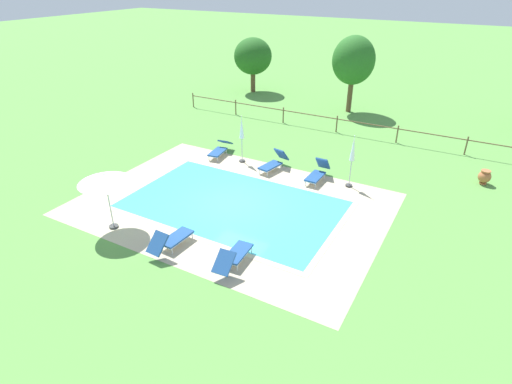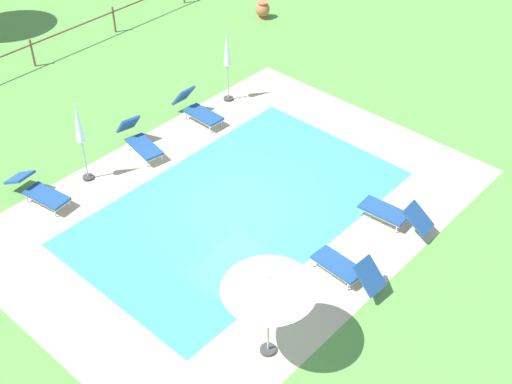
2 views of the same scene
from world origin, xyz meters
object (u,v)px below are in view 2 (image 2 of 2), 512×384
Objects in this scene: sun_lounger_north_end at (347,268)px; terracotta_urn_near_fence at (263,9)px; sun_lounger_north_near_steps at (140,140)px; patio_umbrella_closed_row_west at (79,130)px; sun_lounger_north_far at (39,191)px; patio_umbrella_closed_row_mid_west at (227,55)px; patio_umbrella_open_foreground at (269,284)px; sun_lounger_north_mid at (394,213)px; sun_lounger_south_near_corner at (198,109)px.

sun_lounger_north_end reaches higher than terracotta_urn_near_fence.
patio_umbrella_closed_row_west is (-1.91, 0.09, 1.29)m from sun_lounger_north_near_steps.
sun_lounger_north_end is at bearing -67.93° from sun_lounger_north_far.
patio_umbrella_closed_row_west is 11.91m from terracotta_urn_near_fence.
patio_umbrella_closed_row_mid_west is (7.36, -0.14, 1.32)m from sun_lounger_north_far.
sun_lounger_north_near_steps is 7.84m from sun_lounger_north_end.
patio_umbrella_open_foreground is at bearing -179.21° from sun_lounger_north_end.
terracotta_urn_near_fence is (7.09, 11.00, 0.00)m from sun_lounger_north_mid.
terracotta_urn_near_fence is (11.34, 3.38, -1.31)m from patio_umbrella_closed_row_west.
sun_lounger_north_end is 0.77× the size of patio_umbrella_closed_row_mid_west.
sun_lounger_north_mid is (2.34, -7.53, -0.02)m from sun_lounger_north_near_steps.
patio_umbrella_open_foreground is (-3.06, -7.88, 1.73)m from sun_lounger_north_near_steps.
sun_lounger_north_end reaches higher than sun_lounger_north_mid.
patio_umbrella_open_foreground is 16.96m from terracotta_urn_near_fence.
patio_umbrella_closed_row_west is at bearing 102.58° from sun_lounger_north_end.
sun_lounger_north_far is (-3.42, 0.24, -0.04)m from sun_lounger_north_near_steps.
sun_lounger_north_mid is at bearing 6.95° from sun_lounger_north_end.
sun_lounger_north_mid is at bearing -53.47° from sun_lounger_north_far.
patio_umbrella_open_foreground is at bearing -131.24° from patio_umbrella_closed_row_mid_west.
patio_umbrella_open_foreground is at bearing -124.79° from sun_lounger_south_near_corner.
sun_lounger_north_near_steps reaches higher than sun_lounger_north_far.
patio_umbrella_closed_row_west is (-4.30, 0.12, 1.29)m from sun_lounger_south_near_corner.
sun_lounger_north_mid is at bearing -90.38° from sun_lounger_south_near_corner.
patio_umbrella_open_foreground is (-2.91, -0.04, 1.74)m from sun_lounger_north_end.
patio_umbrella_closed_row_west is at bearing -163.40° from terracotta_urn_near_fence.
sun_lounger_north_mid is at bearing 3.64° from patio_umbrella_open_foreground.
sun_lounger_north_near_steps is at bearing -4.02° from sun_lounger_north_far.
sun_lounger_north_mid is 1.03× the size of sun_lounger_north_end.
sun_lounger_south_near_corner is at bearing -0.89° from sun_lounger_north_near_steps.
patio_umbrella_closed_row_mid_west is (4.08, 7.94, 1.29)m from sun_lounger_north_end.
patio_umbrella_open_foreground reaches higher than terracotta_urn_near_fence.
sun_lounger_south_near_corner reaches higher than terracotta_urn_near_fence.
patio_umbrella_closed_row_mid_west is at bearing -148.50° from terracotta_urn_near_fence.
patio_umbrella_closed_row_west is (-4.25, 7.62, 1.31)m from sun_lounger_north_mid.
patio_umbrella_closed_row_west reaches higher than sun_lounger_north_end.
sun_lounger_north_near_steps reaches higher than terracotta_urn_near_fence.
sun_lounger_north_far is at bearing 177.26° from sun_lounger_south_near_corner.
patio_umbrella_open_foreground is 0.93× the size of patio_umbrella_closed_row_west.
terracotta_urn_near_fence is at bearing 14.09° from sun_lounger_north_far.
sun_lounger_north_near_steps is 0.96× the size of sun_lounger_north_mid.
patio_umbrella_closed_row_west is 1.00× the size of patio_umbrella_closed_row_mid_west.
patio_umbrella_closed_row_west reaches higher than sun_lounger_north_mid.
patio_umbrella_closed_row_mid_west reaches higher than sun_lounger_north_near_steps.
patio_umbrella_open_foreground is at bearing -98.19° from patio_umbrella_closed_row_west.
sun_lounger_north_mid reaches higher than sun_lounger_north_far.
sun_lounger_south_near_corner reaches higher than sun_lounger_north_near_steps.
sun_lounger_north_far is 0.84× the size of patio_umbrella_closed_row_west.
patio_umbrella_closed_row_west reaches higher than terracotta_urn_near_fence.
patio_umbrella_open_foreground is (0.36, -8.12, 1.77)m from sun_lounger_north_far.
patio_umbrella_closed_row_west reaches higher than patio_umbrella_open_foreground.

